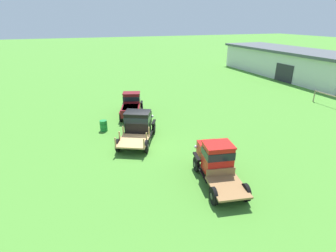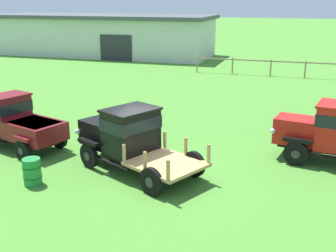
% 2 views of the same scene
% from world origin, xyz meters
% --- Properties ---
extents(ground_plane, '(240.00, 240.00, 0.00)m').
position_xyz_m(ground_plane, '(0.00, 0.00, 0.00)').
color(ground_plane, '#47842D').
extents(farm_shed, '(23.33, 7.98, 4.07)m').
position_xyz_m(farm_shed, '(-15.64, 27.33, 2.06)').
color(farm_shed, silver).
rests_on(farm_shed, ground).
extents(vintage_truck_foreground_near, '(4.73, 2.88, 2.06)m').
position_xyz_m(vintage_truck_foreground_near, '(-5.94, 0.57, 1.02)').
color(vintage_truck_foreground_near, black).
rests_on(vintage_truck_foreground_near, ground).
extents(vintage_truck_second_in_line, '(5.21, 3.75, 2.15)m').
position_xyz_m(vintage_truck_second_in_line, '(-0.85, -0.09, 1.14)').
color(vintage_truck_second_in_line, black).
rests_on(vintage_truck_second_in_line, ground).
extents(vintage_truck_midrow_center, '(4.91, 2.49, 2.19)m').
position_xyz_m(vintage_truck_midrow_center, '(5.75, 2.52, 1.14)').
color(vintage_truck_midrow_center, black).
rests_on(vintage_truck_midrow_center, ground).
extents(oil_drum_beside_row, '(0.59, 0.59, 0.87)m').
position_xyz_m(oil_drum_beside_row, '(-3.14, -2.36, 0.43)').
color(oil_drum_beside_row, '#1E7F33').
rests_on(oil_drum_beside_row, ground).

